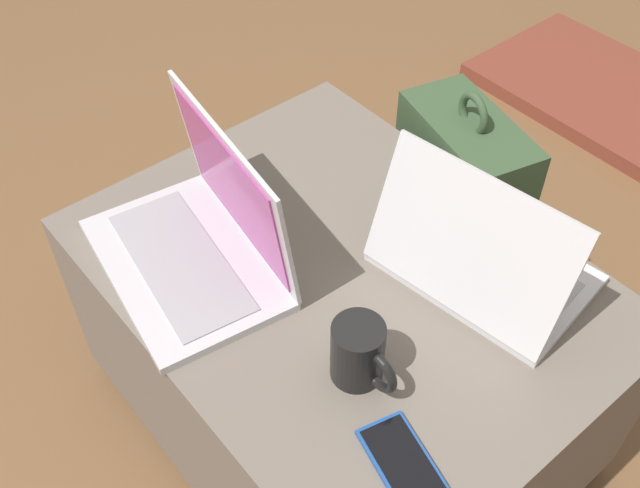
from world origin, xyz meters
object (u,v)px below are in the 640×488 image
(backpack, at_px, (459,214))
(cell_phone, at_px, (403,464))
(laptop_near, at_px, (201,237))
(laptop_far, at_px, (479,260))
(coffee_mug, at_px, (360,353))

(backpack, bearing_deg, cell_phone, 139.61)
(laptop_near, height_order, laptop_far, laptop_near)
(laptop_near, bearing_deg, backpack, 93.15)
(backpack, distance_m, coffee_mug, 0.69)
(cell_phone, height_order, coffee_mug, coffee_mug)
(laptop_near, xyz_separation_m, laptop_far, (0.32, 0.31, -0.00))
(laptop_far, relative_size, coffee_mug, 3.02)
(cell_phone, bearing_deg, coffee_mug, -95.10)
(laptop_far, bearing_deg, backpack, -55.69)
(laptop_near, height_order, coffee_mug, laptop_near)
(cell_phone, distance_m, backpack, 0.78)
(cell_phone, bearing_deg, laptop_far, -139.42)
(laptop_near, distance_m, laptop_far, 0.45)
(coffee_mug, bearing_deg, laptop_far, 93.00)
(laptop_near, xyz_separation_m, backpack, (0.06, 0.61, -0.28))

